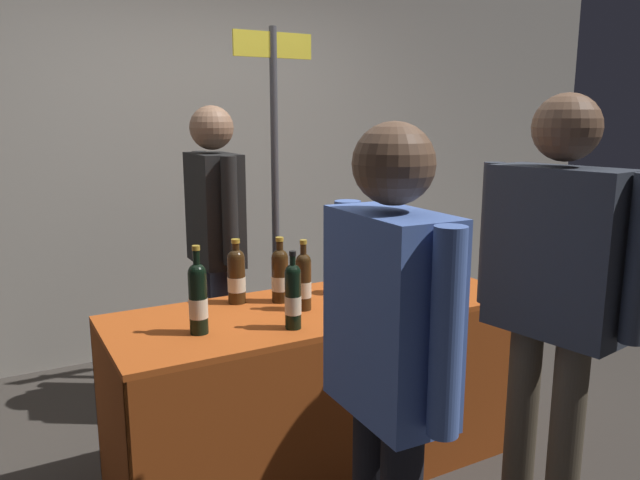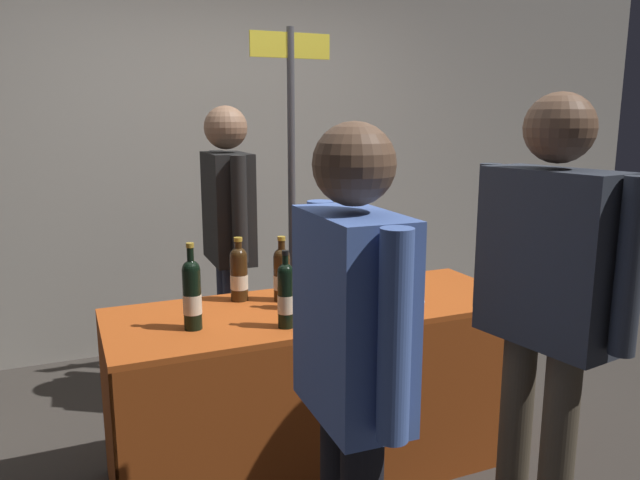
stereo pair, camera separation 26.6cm
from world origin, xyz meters
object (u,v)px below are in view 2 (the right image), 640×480
object	(u,v)px
wine_glass_near_vendor	(418,283)
vendor_presenter	(229,230)
tasting_table	(320,357)
booth_signpost	(292,180)
flower_vase	(345,272)
taster_foreground_right	(352,361)
display_bottle_0	(302,280)
featured_wine_bottle	(192,294)

from	to	relation	value
wine_glass_near_vendor	vendor_presenter	bearing A→B (deg)	124.20
tasting_table	booth_signpost	distance (m)	1.20
tasting_table	flower_vase	world-z (taller)	flower_vase
tasting_table	vendor_presenter	bearing A→B (deg)	103.90
flower_vase	booth_signpost	distance (m)	0.90
taster_foreground_right	booth_signpost	bearing A→B (deg)	-13.98
display_bottle_0	booth_signpost	xyz separation A→B (m)	(0.31, 0.96, 0.33)
wine_glass_near_vendor	tasting_table	bearing A→B (deg)	164.19
featured_wine_bottle	booth_signpost	size ratio (longest dim) A/B	0.17
featured_wine_bottle	flower_vase	world-z (taller)	flower_vase
featured_wine_bottle	vendor_presenter	world-z (taller)	vendor_presenter
taster_foreground_right	booth_signpost	size ratio (longest dim) A/B	0.76
featured_wine_bottle	flower_vase	size ratio (longest dim) A/B	0.88
featured_wine_bottle	display_bottle_0	bearing A→B (deg)	7.65
tasting_table	wine_glass_near_vendor	bearing A→B (deg)	-15.81
display_bottle_0	taster_foreground_right	xyz separation A→B (m)	(-0.24, -0.97, 0.04)
flower_vase	vendor_presenter	world-z (taller)	vendor_presenter
taster_foreground_right	featured_wine_bottle	bearing A→B (deg)	17.86
display_bottle_0	featured_wine_bottle	bearing A→B (deg)	-172.35
flower_vase	vendor_presenter	bearing A→B (deg)	119.39
flower_vase	booth_signpost	xyz separation A→B (m)	(0.04, 0.82, 0.36)
display_bottle_0	vendor_presenter	distance (m)	0.83
wine_glass_near_vendor	featured_wine_bottle	bearing A→B (deg)	177.62
flower_vase	taster_foreground_right	bearing A→B (deg)	-114.69
display_bottle_0	wine_glass_near_vendor	bearing A→B (deg)	-11.78
tasting_table	taster_foreground_right	xyz separation A→B (m)	(-0.33, -0.98, 0.42)
taster_foreground_right	booth_signpost	xyz separation A→B (m)	(0.55, 1.93, 0.30)
flower_vase	display_bottle_0	bearing A→B (deg)	-153.21
tasting_table	wine_glass_near_vendor	size ratio (longest dim) A/B	14.28
flower_vase	vendor_presenter	size ratio (longest dim) A/B	0.24
flower_vase	taster_foreground_right	xyz separation A→B (m)	(-0.51, -1.11, 0.06)
display_bottle_0	wine_glass_near_vendor	size ratio (longest dim) A/B	2.39
tasting_table	vendor_presenter	world-z (taller)	vendor_presenter
booth_signpost	tasting_table	bearing A→B (deg)	-103.28
flower_vase	booth_signpost	world-z (taller)	booth_signpost
vendor_presenter	booth_signpost	distance (m)	0.51
tasting_table	featured_wine_bottle	xyz separation A→B (m)	(-0.58, -0.08, 0.39)
tasting_table	taster_foreground_right	size ratio (longest dim) A/B	1.16
display_bottle_0	vendor_presenter	size ratio (longest dim) A/B	0.19
tasting_table	wine_glass_near_vendor	world-z (taller)	wine_glass_near_vendor
display_bottle_0	taster_foreground_right	bearing A→B (deg)	-103.67
tasting_table	display_bottle_0	xyz separation A→B (m)	(-0.09, -0.01, 0.38)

